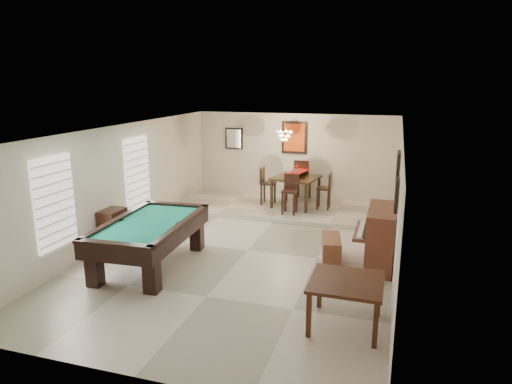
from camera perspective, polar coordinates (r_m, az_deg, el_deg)
The scene contains 25 objects.
ground_plane at distance 9.89m, azimuth -1.03°, elevation -7.34°, with size 6.00×9.00×0.02m, color beige.
wall_back at distance 13.75m, azimuth 4.80°, elevation 4.35°, with size 6.00×0.04×2.60m, color silver.
wall_front at distance 5.62m, azimuth -15.77°, elevation -10.53°, with size 6.00×0.04×2.60m, color silver.
wall_left at distance 10.79m, azimuth -16.39°, elevation 1.17°, with size 0.04×9.00×2.60m, color silver.
wall_right at distance 9.05m, azimuth 17.31°, elevation -1.30°, with size 0.04×9.00×2.60m, color silver.
ceiling at distance 9.27m, azimuth -1.10°, elevation 7.87°, with size 6.00×9.00×0.04m, color white.
dining_step at distance 12.84m, azimuth 3.49°, elevation -2.00°, with size 6.00×2.50×0.12m, color beige.
window_left_front at distance 9.05m, azimuth -23.87°, elevation -1.21°, with size 0.06×1.00×1.70m, color white.
window_left_rear at distance 11.25m, azimuth -14.63°, elevation 2.31°, with size 0.06×1.00×1.70m, color white.
pool_table at distance 9.19m, azimuth -13.07°, elevation -6.39°, with size 1.44×2.66×0.89m, color black, non-canonical shape.
square_table at distance 7.05m, azimuth 11.13°, elevation -13.48°, with size 1.05×1.05×0.73m, color #32180C, non-canonical shape.
upright_piano at distance 9.24m, azimuth 14.43°, elevation -5.43°, with size 0.78×1.40×1.17m, color brown, non-canonical shape.
piano_bench at distance 9.36m, azimuth 9.38°, elevation -7.08°, with size 0.35×0.91×0.50m, color brown.
apothecary_chest at distance 10.27m, azimuth -17.41°, elevation -4.50°, with size 0.39×0.59×0.89m, color black.
dining_table at distance 12.72m, azimuth 4.98°, elevation 0.33°, with size 1.16×1.16×0.96m, color black, non-canonical shape.
flower_vase at distance 12.60m, azimuth 5.04°, elevation 2.93°, with size 0.13×0.13×0.22m, color #A3230D, non-canonical shape.
dining_chair_south at distance 12.00m, azimuth 4.23°, elevation -0.29°, with size 0.38×0.38×1.04m, color black, non-canonical shape.
dining_chair_north at distance 13.45m, azimuth 5.87°, elevation 1.56°, with size 0.44×0.44×1.19m, color black, non-canonical shape.
dining_chair_west at distance 12.88m, azimuth 1.54°, elevation 0.75°, with size 0.39×0.39×1.04m, color black, non-canonical shape.
dining_chair_east at distance 12.57m, azimuth 8.47°, elevation 0.12°, with size 0.36×0.36×0.98m, color black, non-canonical shape.
chandelier at distance 12.37m, azimuth 3.58°, elevation 7.51°, with size 0.44×0.44×0.60m, color #FFE5B2, non-canonical shape.
back_painting at distance 13.63m, azimuth 4.82°, elevation 6.81°, with size 0.75×0.06×0.95m, color #D84C14.
back_mirror at distance 14.16m, azimuth -2.77°, elevation 6.70°, with size 0.55×0.06×0.65m, color white.
right_picture_upper at distance 9.21m, azimuth 17.34°, elevation 2.80°, with size 0.06×0.55×0.65m, color slate.
right_picture_lower at distance 7.98m, azimuth 17.19°, elevation -0.31°, with size 0.06×0.45×0.55m, color gray.
Camera 1 is at (2.88, -8.75, 3.58)m, focal length 32.00 mm.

